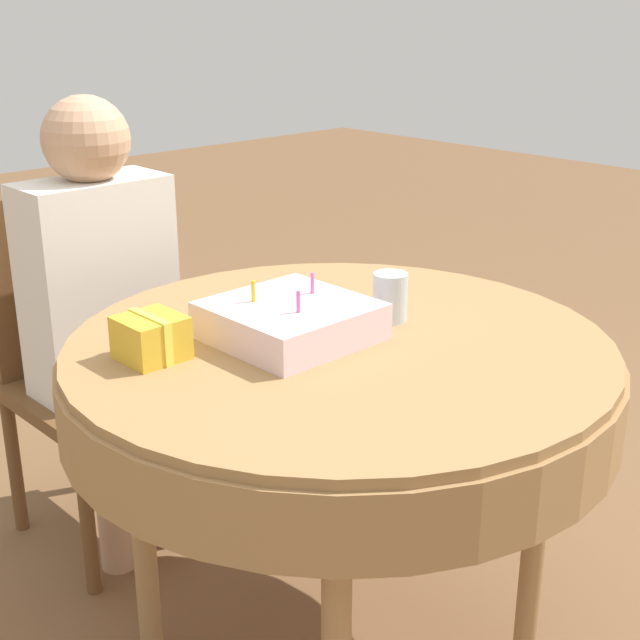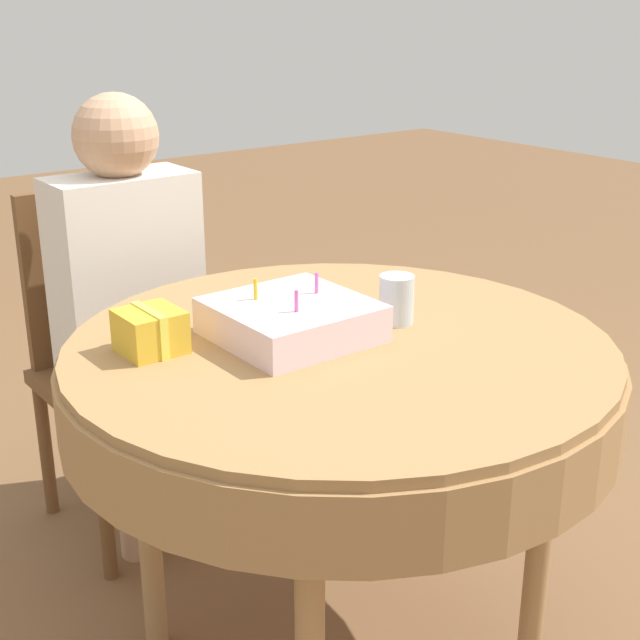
# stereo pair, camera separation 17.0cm
# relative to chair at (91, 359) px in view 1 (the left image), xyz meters

# --- Properties ---
(dining_table) EXTENTS (1.08, 1.08, 0.76)m
(dining_table) POSITION_rel_chair_xyz_m (0.08, -0.85, 0.18)
(dining_table) COLOR #9E7547
(dining_table) RESTS_ON ground_plane
(chair) EXTENTS (0.44, 0.44, 0.91)m
(chair) POSITION_rel_chair_xyz_m (0.00, 0.00, 0.00)
(chair) COLOR brown
(chair) RESTS_ON ground_plane
(person) EXTENTS (0.36, 0.29, 1.17)m
(person) POSITION_rel_chair_xyz_m (0.00, -0.10, 0.22)
(person) COLOR tan
(person) RESTS_ON ground_plane
(birthday_cake) EXTENTS (0.28, 0.28, 0.11)m
(birthday_cake) POSITION_rel_chair_xyz_m (0.01, -0.78, 0.31)
(birthday_cake) COLOR silver
(birthday_cake) RESTS_ON dining_table
(drinking_glass) EXTENTS (0.07, 0.07, 0.10)m
(drinking_glass) POSITION_rel_chair_xyz_m (0.23, -0.84, 0.32)
(drinking_glass) COLOR silver
(drinking_glass) RESTS_ON dining_table
(gift_box) EXTENTS (0.11, 0.12, 0.09)m
(gift_box) POSITION_rel_chair_xyz_m (-0.24, -0.68, 0.31)
(gift_box) COLOR gold
(gift_box) RESTS_ON dining_table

